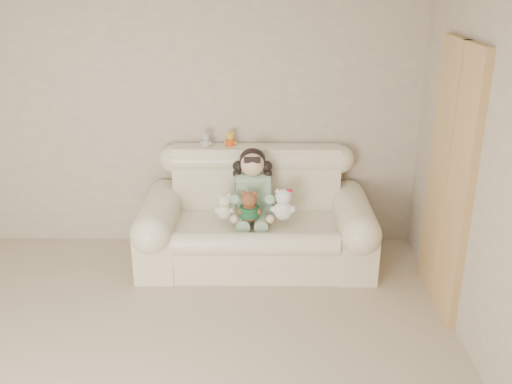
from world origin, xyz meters
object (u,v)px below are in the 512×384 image
at_px(sofa, 256,212).
at_px(white_cat, 283,201).
at_px(seated_child, 253,184).
at_px(cream_teddy, 224,204).
at_px(brown_teddy, 249,203).

distance_m(sofa, white_cat, 0.31).
distance_m(seated_child, white_cat, 0.35).
distance_m(seated_child, cream_teddy, 0.33).
height_order(seated_child, cream_teddy, seated_child).
bearing_deg(cream_teddy, sofa, 1.88).
bearing_deg(white_cat, brown_teddy, -179.58).
relative_size(brown_teddy, white_cat, 0.96).
distance_m(brown_teddy, cream_teddy, 0.23).
xyz_separation_m(white_cat, cream_teddy, (-0.51, 0.01, -0.03)).
xyz_separation_m(seated_child, cream_teddy, (-0.24, -0.19, -0.11)).
bearing_deg(sofa, cream_teddy, -158.08).
distance_m(sofa, brown_teddy, 0.23).
height_order(sofa, cream_teddy, sofa).
bearing_deg(white_cat, seated_child, 135.63).
bearing_deg(seated_child, cream_teddy, -149.15).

